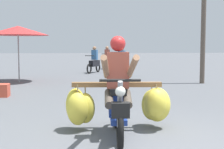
# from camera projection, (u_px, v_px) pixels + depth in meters

# --- Properties ---
(motorbike_main_loaded) EXTENTS (1.86, 1.76, 1.58)m
(motorbike_main_loaded) POSITION_uv_depth(u_px,v_px,m) (121.00, 101.00, 5.31)
(motorbike_main_loaded) COLOR black
(motorbike_main_loaded) RESTS_ON ground
(motorbike_distant_ahead_left) EXTENTS (0.76, 1.53, 1.40)m
(motorbike_distant_ahead_left) POSITION_uv_depth(u_px,v_px,m) (122.00, 65.00, 14.81)
(motorbike_distant_ahead_left) COLOR black
(motorbike_distant_ahead_left) RESTS_ON ground
(motorbike_distant_ahead_right) EXTENTS (0.50, 1.62, 1.40)m
(motorbike_distant_ahead_right) POSITION_uv_depth(u_px,v_px,m) (107.00, 60.00, 19.86)
(motorbike_distant_ahead_right) COLOR black
(motorbike_distant_ahead_right) RESTS_ON ground
(motorbike_distant_far_ahead) EXTENTS (0.86, 1.48, 1.40)m
(motorbike_distant_far_ahead) POSITION_uv_depth(u_px,v_px,m) (94.00, 62.00, 17.07)
(motorbike_distant_far_ahead) COLOR black
(motorbike_distant_far_ahead) RESTS_ON ground
(market_umbrella_near_shop) EXTENTS (2.39, 2.39, 2.20)m
(market_umbrella_near_shop) POSITION_uv_depth(u_px,v_px,m) (18.00, 31.00, 12.59)
(market_umbrella_near_shop) COLOR #99999E
(market_umbrella_near_shop) RESTS_ON ground
(utility_pole) EXTENTS (0.18, 0.18, 5.78)m
(utility_pole) POSITION_uv_depth(u_px,v_px,m) (204.00, 7.00, 12.06)
(utility_pole) COLOR brown
(utility_pole) RESTS_ON ground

